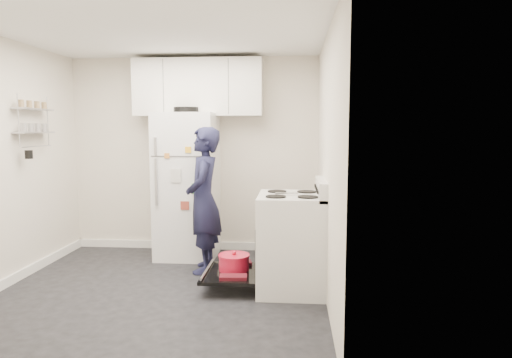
# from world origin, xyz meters

# --- Properties ---
(room) EXTENTS (3.21, 3.21, 2.51)m
(room) POSITION_xyz_m (-0.03, 0.03, 1.21)
(room) COLOR black
(room) RESTS_ON ground
(electric_range) EXTENTS (0.66, 0.76, 1.10)m
(electric_range) POSITION_xyz_m (1.26, 0.15, 0.47)
(electric_range) COLOR silver
(electric_range) RESTS_ON ground
(open_oven_door) EXTENTS (0.55, 0.70, 0.24)m
(open_oven_door) POSITION_xyz_m (0.69, 0.17, 0.20)
(open_oven_door) COLOR black
(open_oven_door) RESTS_ON ground
(refrigerator) EXTENTS (0.72, 0.74, 1.85)m
(refrigerator) POSITION_xyz_m (-0.02, 1.25, 0.90)
(refrigerator) COLOR white
(refrigerator) RESTS_ON ground
(upper_cabinets) EXTENTS (1.60, 0.33, 0.70)m
(upper_cabinets) POSITION_xyz_m (0.10, 1.43, 2.10)
(upper_cabinets) COLOR silver
(upper_cabinets) RESTS_ON room
(wall_shelf_rack) EXTENTS (0.14, 0.60, 0.61)m
(wall_shelf_rack) POSITION_xyz_m (-1.52, 0.49, 1.68)
(wall_shelf_rack) COLOR #B2B2B7
(wall_shelf_rack) RESTS_ON room
(person) EXTENTS (0.43, 0.62, 1.61)m
(person) POSITION_xyz_m (0.30, 0.67, 0.81)
(person) COLOR #171834
(person) RESTS_ON ground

